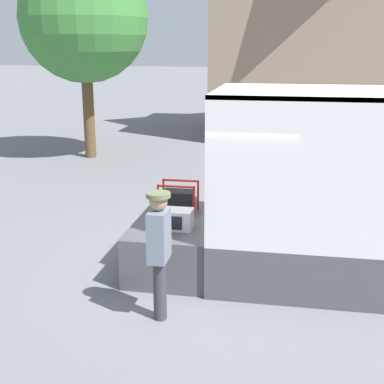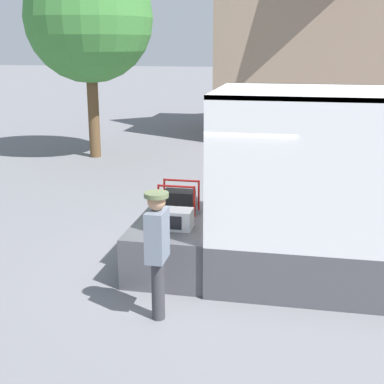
# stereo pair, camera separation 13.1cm
# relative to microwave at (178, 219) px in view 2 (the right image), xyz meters

# --- Properties ---
(ground_plane) EXTENTS (160.00, 160.00, 0.00)m
(ground_plane) POSITION_rel_microwave_xyz_m (0.54, 0.44, -0.97)
(ground_plane) COLOR slate
(tailgate_deck) EXTENTS (1.32, 2.27, 0.81)m
(tailgate_deck) POSITION_rel_microwave_xyz_m (-0.11, 0.44, -0.56)
(tailgate_deck) COLOR #4C4C51
(tailgate_deck) RESTS_ON ground
(microwave) EXTENTS (0.46, 0.38, 0.31)m
(microwave) POSITION_rel_microwave_xyz_m (0.00, 0.00, 0.00)
(microwave) COLOR white
(microwave) RESTS_ON tailgate_deck
(portable_generator) EXTENTS (0.66, 0.44, 0.54)m
(portable_generator) POSITION_rel_microwave_xyz_m (-0.15, 0.84, 0.05)
(portable_generator) COLOR black
(portable_generator) RESTS_ON tailgate_deck
(worker_person) EXTENTS (0.32, 0.44, 1.80)m
(worker_person) POSITION_rel_microwave_xyz_m (0.04, -1.42, 0.15)
(worker_person) COLOR #38383D
(worker_person) RESTS_ON ground
(house_backdrop) EXTENTS (7.83, 6.70, 8.56)m
(house_backdrop) POSITION_rel_microwave_xyz_m (2.38, 15.09, 3.39)
(house_backdrop) COLOR gray
(house_backdrop) RESTS_ON ground
(street_tree) EXTENTS (4.01, 4.01, 6.43)m
(street_tree) POSITION_rel_microwave_xyz_m (-4.79, 8.75, 3.44)
(street_tree) COLOR brown
(street_tree) RESTS_ON ground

